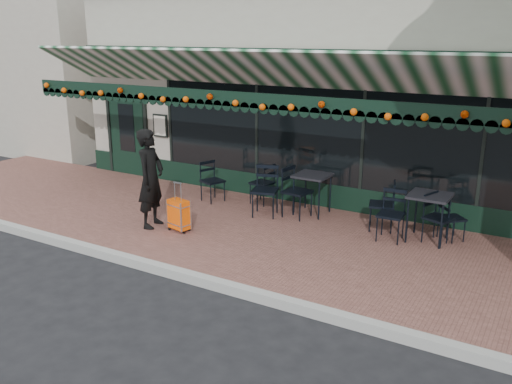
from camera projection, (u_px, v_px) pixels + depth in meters
The scene contains 17 objects.
ground at pixel (183, 277), 8.43m from camera, with size 80.00×80.00×0.00m, color black.
sidewalk at pixel (250, 233), 10.06m from camera, with size 18.00×4.00×0.15m, color brown.
curb at pixel (180, 274), 8.34m from camera, with size 18.00×0.16×0.15m, color #9E9E99.
restaurant_building at pixel (364, 87), 14.26m from camera, with size 12.00×9.60×4.50m.
neighbor_building_left at pixel (40, 67), 20.70m from camera, with size 12.00×8.00×4.80m, color #ABA696.
woman at pixel (151, 179), 9.96m from camera, with size 0.67×0.44×1.84m, color black.
suitcase at pixel (179, 215), 9.88m from camera, with size 0.44×0.30×0.92m.
cafe_table_a at pixel (430, 199), 9.29m from camera, with size 0.68×0.68×0.84m.
cafe_table_b at pixel (313, 178), 10.72m from camera, with size 0.66×0.66×0.81m.
chair_a_left at pixel (382, 205), 9.91m from camera, with size 0.47×0.47×0.93m, color black, non-canonical shape.
chair_a_right at pixel (439, 219), 9.26m from camera, with size 0.44×0.44×0.89m, color black, non-canonical shape.
chair_a_front at pixel (391, 215), 9.40m from camera, with size 0.45×0.45×0.90m, color black, non-canonical shape.
chair_a_extra at pixel (452, 219), 9.43m from camera, with size 0.39×0.39×0.78m, color black, non-canonical shape.
chair_b_left at pixel (262, 183), 11.46m from camera, with size 0.44×0.44×0.88m, color black, non-canonical shape.
chair_b_right at pixel (297, 192), 10.59m from camera, with size 0.50×0.50×1.00m, color black, non-canonical shape.
chair_b_front at pixel (265, 191), 10.67m from camera, with size 0.50×0.50×1.01m, color black, non-canonical shape.
chair_solo at pixel (213, 181), 11.61m from camera, with size 0.44×0.44×0.87m, color black, non-canonical shape.
Camera 1 is at (4.90, -6.06, 3.64)m, focal length 38.00 mm.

